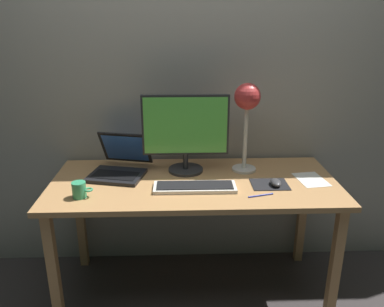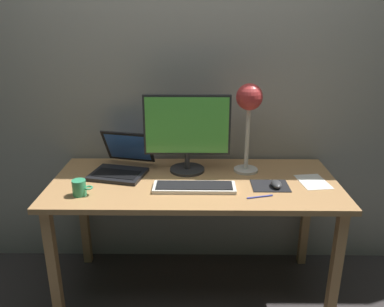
{
  "view_description": "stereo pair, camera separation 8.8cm",
  "coord_description": "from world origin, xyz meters",
  "px_view_note": "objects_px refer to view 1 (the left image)",
  "views": [
    {
      "loc": [
        -0.08,
        -1.98,
        1.61
      ],
      "look_at": [
        -0.01,
        -0.05,
        0.92
      ],
      "focal_mm": 36.06,
      "sensor_mm": 36.0,
      "label": 1
    },
    {
      "loc": [
        0.01,
        -1.99,
        1.61
      ],
      "look_at": [
        -0.01,
        -0.05,
        0.92
      ],
      "focal_mm": 36.06,
      "sensor_mm": 36.0,
      "label": 2
    }
  ],
  "objects_px": {
    "desk_lamp": "(247,105)",
    "mouse": "(276,182)",
    "monitor": "(185,130)",
    "laptop": "(121,162)",
    "coffee_mug": "(80,190)",
    "keyboard_main": "(195,187)",
    "pen": "(261,195)"
  },
  "relations": [
    {
      "from": "keyboard_main",
      "to": "mouse",
      "type": "distance_m",
      "value": 0.44
    },
    {
      "from": "coffee_mug",
      "to": "mouse",
      "type": "bearing_deg",
      "value": 5.77
    },
    {
      "from": "laptop",
      "to": "mouse",
      "type": "distance_m",
      "value": 0.9
    },
    {
      "from": "monitor",
      "to": "desk_lamp",
      "type": "bearing_deg",
      "value": -0.01
    },
    {
      "from": "desk_lamp",
      "to": "coffee_mug",
      "type": "distance_m",
      "value": 1.02
    },
    {
      "from": "monitor",
      "to": "pen",
      "type": "distance_m",
      "value": 0.58
    },
    {
      "from": "laptop",
      "to": "mouse",
      "type": "bearing_deg",
      "value": -14.63
    },
    {
      "from": "mouse",
      "to": "pen",
      "type": "height_order",
      "value": "mouse"
    },
    {
      "from": "mouse",
      "to": "pen",
      "type": "distance_m",
      "value": 0.16
    },
    {
      "from": "monitor",
      "to": "laptop",
      "type": "distance_m",
      "value": 0.43
    },
    {
      "from": "monitor",
      "to": "laptop",
      "type": "xyz_separation_m",
      "value": [
        -0.38,
        -0.01,
        -0.19
      ]
    },
    {
      "from": "desk_lamp",
      "to": "mouse",
      "type": "height_order",
      "value": "desk_lamp"
    },
    {
      "from": "mouse",
      "to": "coffee_mug",
      "type": "xyz_separation_m",
      "value": [
        -1.03,
        -0.1,
        0.02
      ]
    },
    {
      "from": "laptop",
      "to": "coffee_mug",
      "type": "relative_size",
      "value": 3.79
    },
    {
      "from": "desk_lamp",
      "to": "laptop",
      "type": "bearing_deg",
      "value": -179.55
    },
    {
      "from": "laptop",
      "to": "coffee_mug",
      "type": "xyz_separation_m",
      "value": [
        -0.16,
        -0.33,
        -0.02
      ]
    },
    {
      "from": "keyboard_main",
      "to": "pen",
      "type": "relative_size",
      "value": 3.15
    },
    {
      "from": "coffee_mug",
      "to": "pen",
      "type": "height_order",
      "value": "coffee_mug"
    },
    {
      "from": "laptop",
      "to": "desk_lamp",
      "type": "relative_size",
      "value": 0.77
    },
    {
      "from": "mouse",
      "to": "pen",
      "type": "relative_size",
      "value": 0.69
    },
    {
      "from": "keyboard_main",
      "to": "monitor",
      "type": "bearing_deg",
      "value": 99.45
    },
    {
      "from": "keyboard_main",
      "to": "laptop",
      "type": "relative_size",
      "value": 1.1
    },
    {
      "from": "desk_lamp",
      "to": "pen",
      "type": "relative_size",
      "value": 3.73
    },
    {
      "from": "monitor",
      "to": "mouse",
      "type": "relative_size",
      "value": 5.21
    },
    {
      "from": "keyboard_main",
      "to": "desk_lamp",
      "type": "xyz_separation_m",
      "value": [
        0.31,
        0.26,
        0.39
      ]
    },
    {
      "from": "laptop",
      "to": "desk_lamp",
      "type": "height_order",
      "value": "desk_lamp"
    },
    {
      "from": "monitor",
      "to": "keyboard_main",
      "type": "relative_size",
      "value": 1.13
    },
    {
      "from": "coffee_mug",
      "to": "pen",
      "type": "relative_size",
      "value": 0.76
    },
    {
      "from": "monitor",
      "to": "laptop",
      "type": "relative_size",
      "value": 1.25
    },
    {
      "from": "keyboard_main",
      "to": "mouse",
      "type": "xyz_separation_m",
      "value": [
        0.44,
        0.03,
        0.01
      ]
    },
    {
      "from": "pen",
      "to": "mouse",
      "type": "bearing_deg",
      "value": 49.13
    },
    {
      "from": "coffee_mug",
      "to": "pen",
      "type": "distance_m",
      "value": 0.93
    }
  ]
}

